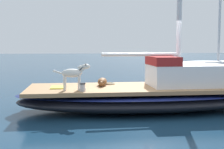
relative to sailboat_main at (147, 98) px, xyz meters
name	(u,v)px	position (x,y,z in m)	size (l,w,h in m)	color
ground_plane	(147,109)	(0.00, 0.00, -0.34)	(120.00, 120.00, 0.00)	navy
sailboat_main	(147,98)	(0.00, 0.00, 0.00)	(2.91, 7.36, 0.66)	black
cabin_house	(185,74)	(0.07, 1.12, 0.67)	(1.52, 2.29, 0.84)	silver
dog_brown	(102,82)	(-0.36, -1.22, 0.43)	(0.95, 0.38, 0.22)	brown
dog_white	(74,74)	(0.42, -2.07, 0.75)	(0.25, 0.94, 0.70)	silver
deck_winch	(83,87)	(0.62, -1.86, 0.42)	(0.16, 0.16, 0.21)	#B7B7BC
coiled_rope	(110,83)	(-0.62, -0.96, 0.35)	(0.32, 0.32, 0.04)	beige
deck_towel	(58,87)	(-0.10, -2.48, 0.34)	(0.56, 0.36, 0.03)	#D8D14C
moored_boat_port_side	(207,70)	(-5.94, 4.91, 0.23)	(2.71, 5.81, 8.00)	#B2B7C1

